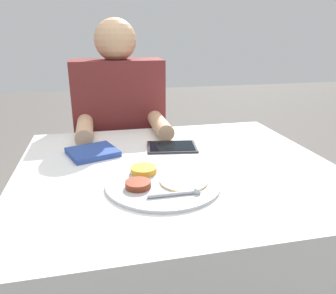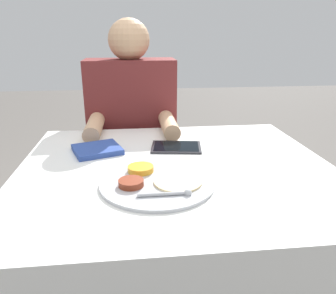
% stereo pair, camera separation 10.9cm
% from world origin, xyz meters
% --- Properties ---
extents(dining_table, '(1.04, 0.92, 0.73)m').
position_xyz_m(dining_table, '(0.00, 0.00, 0.36)').
color(dining_table, silver).
rests_on(dining_table, ground_plane).
extents(thali_tray, '(0.34, 0.34, 0.03)m').
position_xyz_m(thali_tray, '(-0.08, -0.13, 0.73)').
color(thali_tray, '#B7BABF').
rests_on(thali_tray, dining_table).
extents(red_notebook, '(0.20, 0.19, 0.02)m').
position_xyz_m(red_notebook, '(-0.27, 0.16, 0.73)').
color(red_notebook, silver).
rests_on(red_notebook, dining_table).
extents(tablet_device, '(0.21, 0.16, 0.01)m').
position_xyz_m(tablet_device, '(0.02, 0.17, 0.73)').
color(tablet_device, '#28282D').
rests_on(tablet_device, dining_table).
extents(person_diner, '(0.43, 0.47, 1.21)m').
position_xyz_m(person_diner, '(-0.14, 0.61, 0.57)').
color(person_diner, black).
rests_on(person_diner, ground_plane).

